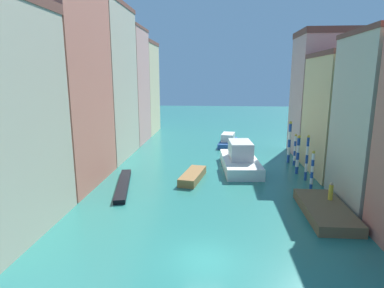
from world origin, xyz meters
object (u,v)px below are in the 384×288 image
(mooring_pole_2, at_px, (298,154))
(vaporetto_white, at_px, (240,159))
(person_on_dock, at_px, (331,192))
(mooring_pole_1, at_px, (307,157))
(mooring_pole_3, at_px, (295,149))
(mooring_pole_4, at_px, (289,142))
(motorboat_1, at_px, (228,141))
(gondola_black, at_px, (123,185))
(mooring_pole_0, at_px, (312,170))
(waterfront_dock, at_px, (325,210))
(motorboat_0, at_px, (193,176))

(mooring_pole_2, xyz_separation_m, vaporetto_white, (-6.30, 1.43, -1.14))
(person_on_dock, bearing_deg, vaporetto_white, 120.69)
(person_on_dock, distance_m, mooring_pole_1, 7.51)
(mooring_pole_3, bearing_deg, mooring_pole_4, 106.29)
(motorboat_1, bearing_deg, gondola_black, -118.41)
(mooring_pole_0, xyz_separation_m, mooring_pole_2, (-0.08, 5.34, 0.27))
(waterfront_dock, height_order, vaporetto_white, vaporetto_white)
(mooring_pole_3, relative_size, motorboat_1, 0.56)
(person_on_dock, distance_m, mooring_pole_0, 4.49)
(mooring_pole_4, bearing_deg, vaporetto_white, -151.89)
(mooring_pole_1, relative_size, motorboat_0, 0.84)
(mooring_pole_1, xyz_separation_m, mooring_pole_4, (-0.27, 7.19, 0.23))
(mooring_pole_4, bearing_deg, mooring_pole_3, -73.71)
(mooring_pole_1, height_order, mooring_pole_3, mooring_pole_1)
(person_on_dock, distance_m, vaporetto_white, 13.06)
(mooring_pole_1, bearing_deg, motorboat_1, 114.52)
(gondola_black, bearing_deg, waterfront_dock, -16.20)
(waterfront_dock, relative_size, motorboat_1, 1.07)
(mooring_pole_4, bearing_deg, mooring_pole_2, -90.88)
(mooring_pole_0, relative_size, mooring_pole_3, 0.99)
(mooring_pole_3, height_order, vaporetto_white, mooring_pole_3)
(waterfront_dock, distance_m, mooring_pole_3, 14.67)
(person_on_dock, distance_m, mooring_pole_3, 13.25)
(mooring_pole_0, relative_size, vaporetto_white, 0.39)
(waterfront_dock, distance_m, person_on_dock, 1.88)
(mooring_pole_2, bearing_deg, vaporetto_white, 167.19)
(mooring_pole_2, relative_size, vaporetto_white, 0.44)
(vaporetto_white, distance_m, motorboat_0, 7.04)
(person_on_dock, bearing_deg, motorboat_0, 150.95)
(mooring_pole_0, height_order, vaporetto_white, mooring_pole_0)
(gondola_black, bearing_deg, mooring_pole_2, 17.85)
(mooring_pole_0, xyz_separation_m, mooring_pole_3, (0.40, 8.78, 0.01))
(mooring_pole_2, bearing_deg, mooring_pole_0, -89.15)
(mooring_pole_1, relative_size, mooring_pole_4, 0.92)
(mooring_pole_1, distance_m, mooring_pole_3, 5.82)
(gondola_black, bearing_deg, motorboat_1, 61.59)
(mooring_pole_0, relative_size, gondola_black, 0.42)
(mooring_pole_0, relative_size, mooring_pole_4, 0.74)
(mooring_pole_1, xyz_separation_m, motorboat_0, (-11.92, -0.81, -2.07))
(mooring_pole_3, xyz_separation_m, motorboat_1, (-7.80, 11.00, -1.26))
(mooring_pole_2, distance_m, mooring_pole_3, 3.49)
(person_on_dock, bearing_deg, waterfront_dock, -120.41)
(mooring_pole_3, distance_m, motorboat_0, 13.84)
(motorboat_1, bearing_deg, person_on_dock, -72.43)
(vaporetto_white, bearing_deg, mooring_pole_0, -46.70)
(mooring_pole_0, distance_m, mooring_pole_3, 8.79)
(waterfront_dock, height_order, mooring_pole_2, mooring_pole_2)
(waterfront_dock, height_order, gondola_black, waterfront_dock)
(motorboat_1, bearing_deg, vaporetto_white, -85.54)
(vaporetto_white, distance_m, gondola_black, 14.11)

